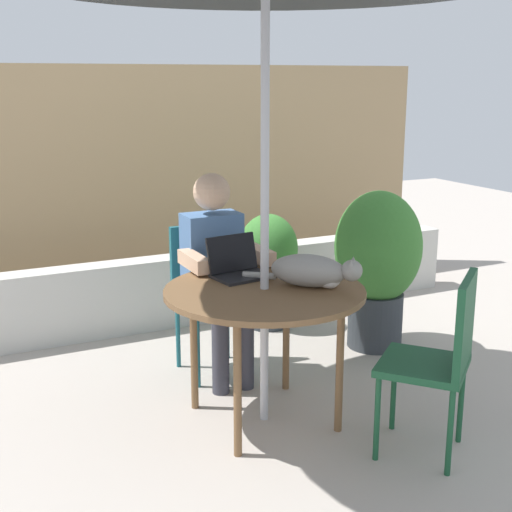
# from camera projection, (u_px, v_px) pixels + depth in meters

# --- Properties ---
(ground_plane) EXTENTS (14.00, 14.00, 0.00)m
(ground_plane) POSITION_uv_depth(u_px,v_px,m) (264.00, 419.00, 3.84)
(ground_plane) COLOR #ADA399
(fence_back) EXTENTS (5.47, 0.08, 1.89)m
(fence_back) POSITION_uv_depth(u_px,v_px,m) (128.00, 184.00, 5.76)
(fence_back) COLOR tan
(fence_back) RESTS_ON ground
(planter_wall_low) EXTENTS (4.92, 0.20, 0.52)m
(planter_wall_low) POSITION_uv_depth(u_px,v_px,m) (163.00, 292.00, 5.21)
(planter_wall_low) COLOR beige
(planter_wall_low) RESTS_ON ground
(patio_table) EXTENTS (1.04, 1.04, 0.73)m
(patio_table) POSITION_uv_depth(u_px,v_px,m) (264.00, 299.00, 3.67)
(patio_table) COLOR brown
(patio_table) RESTS_ON ground
(chair_occupied) EXTENTS (0.40, 0.40, 0.91)m
(chair_occupied) POSITION_uv_depth(u_px,v_px,m) (207.00, 286.00, 4.39)
(chair_occupied) COLOR #1E606B
(chair_occupied) RESTS_ON ground
(chair_empty) EXTENTS (0.56, 0.56, 0.91)m
(chair_empty) POSITION_uv_depth(u_px,v_px,m) (442.00, 351.00, 3.35)
(chair_empty) COLOR #194C2D
(chair_empty) RESTS_ON ground
(person_seated) EXTENTS (0.48, 0.48, 1.25)m
(person_seated) POSITION_uv_depth(u_px,v_px,m) (217.00, 265.00, 4.21)
(person_seated) COLOR #4C72A5
(person_seated) RESTS_ON ground
(laptop) EXTENTS (0.33, 0.29, 0.21)m
(laptop) POSITION_uv_depth(u_px,v_px,m) (237.00, 264.00, 3.88)
(laptop) COLOR black
(laptop) RESTS_ON patio_table
(cat) EXTENTS (0.47, 0.51, 0.17)m
(cat) POSITION_uv_depth(u_px,v_px,m) (313.00, 271.00, 3.67)
(cat) COLOR gray
(cat) RESTS_ON patio_table
(potted_plant_near_fence) EXTENTS (0.43, 0.43, 0.84)m
(potted_plant_near_fence) POSITION_uv_depth(u_px,v_px,m) (268.00, 263.00, 5.16)
(potted_plant_near_fence) COLOR #33383D
(potted_plant_near_fence) RESTS_ON ground
(potted_plant_by_chair) EXTENTS (0.58, 0.58, 1.07)m
(potted_plant_by_chair) POSITION_uv_depth(u_px,v_px,m) (378.00, 259.00, 4.73)
(potted_plant_by_chair) COLOR #33383D
(potted_plant_by_chair) RESTS_ON ground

